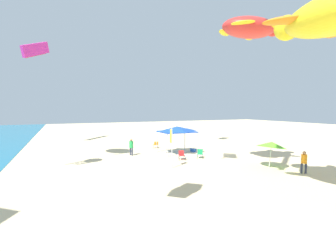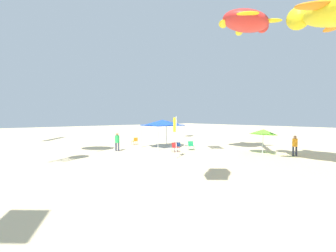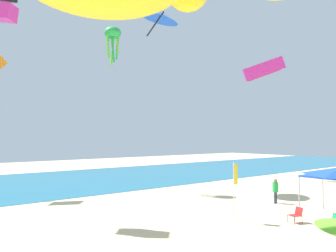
# 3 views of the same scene
# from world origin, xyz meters

# --- Properties ---
(ocean_strip) EXTENTS (120.00, 20.36, 0.02)m
(ocean_strip) POSITION_xyz_m (0.00, 29.28, 0.01)
(ocean_strip) COLOR teal
(ocean_strip) RESTS_ON ground
(folding_chair_near_cooler) EXTENTS (0.75, 0.68, 0.82)m
(folding_chair_near_cooler) POSITION_xyz_m (-1.06, 4.70, 0.47)
(folding_chair_near_cooler) COLOR black
(folding_chair_near_cooler) RESTS_ON ground
(folding_chair_facing_ocean) EXTENTS (0.81, 0.78, 0.82)m
(folding_chair_facing_ocean) POSITION_xyz_m (-1.18, 2.76, 0.47)
(folding_chair_facing_ocean) COLOR black
(folding_chair_facing_ocean) RESTS_ON ground
(banner_flag) EXTENTS (0.36, 0.06, 3.21)m
(banner_flag) POSITION_xyz_m (-3.48, 6.88, 1.93)
(banner_flag) COLOR silver
(banner_flag) RESTS_ON ground
(person_watching_sky) EXTENTS (0.43, 0.40, 1.69)m
(person_watching_sky) POSITION_xyz_m (2.78, 8.45, 0.99)
(person_watching_sky) COLOR #33384C
(person_watching_sky) RESTS_ON ground
(kite_delta_blue) EXTENTS (4.70, 4.72, 2.90)m
(kite_delta_blue) POSITION_xyz_m (0.71, 18.64, 15.39)
(kite_delta_blue) COLOR blue
(kite_octopus_green) EXTENTS (1.49, 1.49, 3.31)m
(kite_octopus_green) POSITION_xyz_m (-2.73, 21.14, 13.65)
(kite_octopus_green) COLOR green
(kite_parafoil_magenta) EXTENTS (4.42, 3.03, 3.02)m
(kite_parafoil_magenta) POSITION_xyz_m (14.81, 17.54, 12.29)
(kite_parafoil_magenta) COLOR #E02D9E
(kite_box_black) EXTENTS (1.56, 1.56, 2.34)m
(kite_box_black) POSITION_xyz_m (-12.75, 16.38, 12.56)
(kite_box_black) COLOR black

